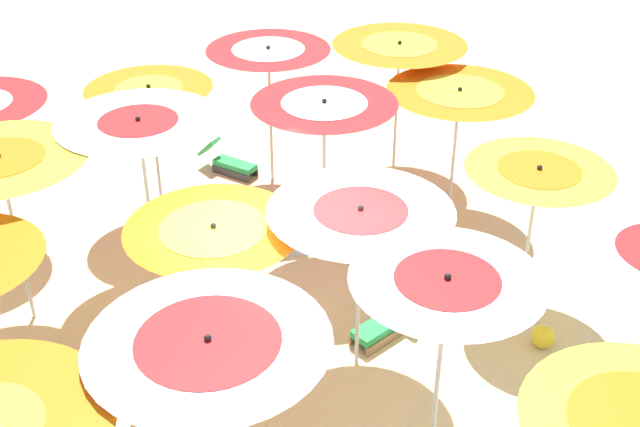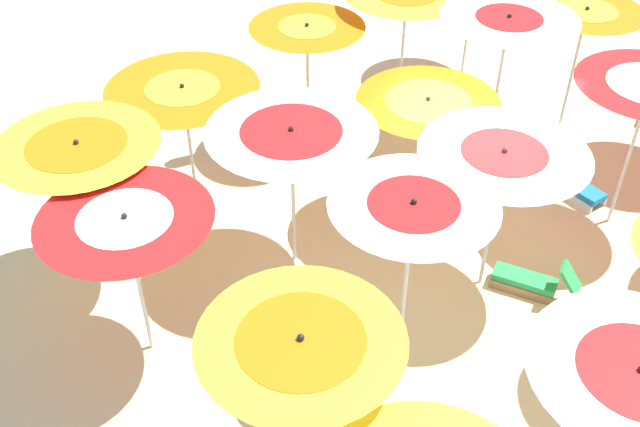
% 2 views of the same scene
% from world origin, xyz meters
% --- Properties ---
extents(ground, '(39.68, 39.68, 0.04)m').
position_xyz_m(ground, '(0.00, 0.00, -0.02)').
color(ground, beige).
extents(beach_umbrella_1, '(2.10, 2.10, 2.21)m').
position_xyz_m(beach_umbrella_1, '(3.44, 2.48, 1.97)').
color(beach_umbrella_1, silver).
rests_on(beach_umbrella_1, ground).
extents(beach_umbrella_5, '(1.94, 1.94, 2.51)m').
position_xyz_m(beach_umbrella_5, '(4.57, -0.40, 2.25)').
color(beach_umbrella_5, silver).
rests_on(beach_umbrella_5, ground).
extents(beach_umbrella_6, '(1.90, 1.90, 2.57)m').
position_xyz_m(beach_umbrella_6, '(2.37, -0.06, 2.30)').
color(beach_umbrella_6, silver).
rests_on(beach_umbrella_6, ground).
extents(beach_umbrella_7, '(2.17, 2.17, 2.32)m').
position_xyz_m(beach_umbrella_7, '(0.64, 0.58, 2.05)').
color(beach_umbrella_7, silver).
rests_on(beach_umbrella_7, ground).
extents(beach_umbrella_10, '(2.03, 2.03, 2.25)m').
position_xyz_m(beach_umbrella_10, '(3.53, -3.06, 1.99)').
color(beach_umbrella_10, silver).
rests_on(beach_umbrella_10, ground).
extents(beach_umbrella_11, '(2.28, 2.28, 2.31)m').
position_xyz_m(beach_umbrella_11, '(1.24, -2.06, 2.07)').
color(beach_umbrella_11, silver).
rests_on(beach_umbrella_11, ground).
extents(beach_umbrella_12, '(2.05, 2.05, 2.17)m').
position_xyz_m(beach_umbrella_12, '(-0.43, -0.72, 1.96)').
color(beach_umbrella_12, silver).
rests_on(beach_umbrella_12, ground).
extents(beach_umbrella_13, '(2.21, 2.21, 2.54)m').
position_xyz_m(beach_umbrella_13, '(-2.75, -0.14, 2.29)').
color(beach_umbrella_13, silver).
rests_on(beach_umbrella_13, ground).
extents(beach_umbrella_14, '(1.95, 1.95, 2.29)m').
position_xyz_m(beach_umbrella_14, '(-4.12, 0.92, 2.03)').
color(beach_umbrella_14, silver).
rests_on(beach_umbrella_14, ground).
extents(beach_umbrella_15, '(2.12, 2.12, 2.33)m').
position_xyz_m(beach_umbrella_15, '(2.62, -4.40, 2.08)').
color(beach_umbrella_15, silver).
rests_on(beach_umbrella_15, ground).
extents(beach_umbrella_16, '(2.23, 2.23, 2.24)m').
position_xyz_m(beach_umbrella_16, '(0.75, -4.02, 2.02)').
color(beach_umbrella_16, silver).
rests_on(beach_umbrella_16, ground).
extents(beach_umbrella_17, '(1.91, 1.91, 2.27)m').
position_xyz_m(beach_umbrella_17, '(-1.70, -3.17, 2.05)').
color(beach_umbrella_17, silver).
rests_on(beach_umbrella_17, ground).
extents(beach_umbrella_18, '(2.19, 2.19, 2.52)m').
position_xyz_m(beach_umbrella_18, '(-3.07, -1.94, 2.24)').
color(beach_umbrella_18, silver).
rests_on(beach_umbrella_18, ground).
extents(lounger_0, '(0.90, 1.14, 0.65)m').
position_xyz_m(lounger_0, '(-1.98, 1.47, 0.21)').
color(lounger_0, silver).
rests_on(lounger_0, ground).
extents(lounger_2, '(0.37, 1.19, 0.64)m').
position_xyz_m(lounger_2, '(0.54, 1.27, 0.21)').
color(lounger_2, olive).
rests_on(lounger_2, ground).
extents(beachgoer_0, '(0.30, 0.30, 1.87)m').
position_xyz_m(beachgoer_0, '(-0.74, -4.40, 0.99)').
color(beachgoer_0, '#D8A87F').
rests_on(beachgoer_0, ground).
extents(beach_ball, '(0.31, 0.31, 0.31)m').
position_xyz_m(beach_ball, '(2.13, 2.53, 0.16)').
color(beach_ball, yellow).
rests_on(beach_ball, ground).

